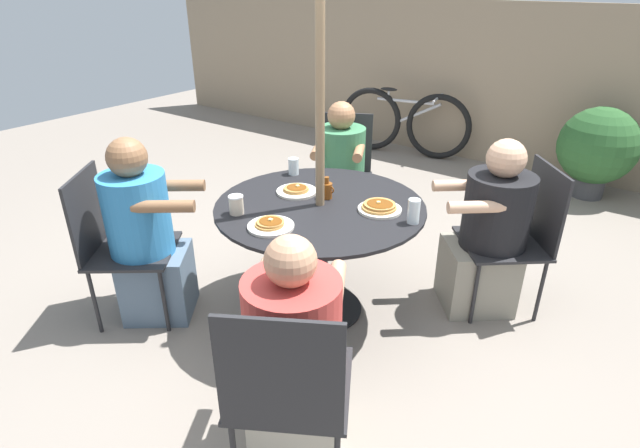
{
  "coord_description": "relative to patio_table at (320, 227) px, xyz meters",
  "views": [
    {
      "loc": [
        1.55,
        -2.14,
        1.93
      ],
      "look_at": [
        0.0,
        0.0,
        0.61
      ],
      "focal_mm": 28.0,
      "sensor_mm": 36.0,
      "label": 1
    }
  ],
  "objects": [
    {
      "name": "ground_plane",
      "position": [
        0.0,
        0.0,
        -0.59
      ],
      "size": [
        12.0,
        12.0,
        0.0
      ],
      "primitive_type": "plane",
      "color": "gray"
    },
    {
      "name": "back_fence",
      "position": [
        0.0,
        3.44,
        0.26
      ],
      "size": [
        10.0,
        0.06,
        1.71
      ],
      "primitive_type": "cube",
      "color": "gray",
      "rests_on": "ground"
    },
    {
      "name": "patio_table",
      "position": [
        0.0,
        0.0,
        0.0
      ],
      "size": [
        1.23,
        1.23,
        0.74
      ],
      "color": "black",
      "rests_on": "ground"
    },
    {
      "name": "umbrella_pole",
      "position": [
        0.0,
        0.0,
        0.44
      ],
      "size": [
        0.05,
        0.05,
        2.07
      ],
      "primitive_type": "cylinder",
      "color": "#846B4C",
      "rests_on": "ground"
    },
    {
      "name": "patio_chair_north",
      "position": [
        -0.97,
        -0.74,
        -0.06
      ],
      "size": [
        0.67,
        0.67,
        0.94
      ],
      "rotation": [
        0.0,
        0.0,
        -0.92
      ],
      "color": "#232326",
      "rests_on": "ground"
    },
    {
      "name": "diner_north",
      "position": [
        -0.82,
        -0.63,
        -0.07
      ],
      "size": [
        0.63,
        0.6,
        1.15
      ],
      "rotation": [
        0.0,
        0.0,
        -0.92
      ],
      "color": "slate",
      "rests_on": "ground"
    },
    {
      "name": "patio_chair_east",
      "position": [
        0.61,
        -1.06,
        -0.06
      ],
      "size": [
        0.65,
        0.65,
        0.94
      ],
      "rotation": [
        0.0,
        0.0,
        0.52
      ],
      "color": "#232326",
      "rests_on": "ground"
    },
    {
      "name": "diner_east",
      "position": [
        0.52,
        -0.9,
        -0.11
      ],
      "size": [
        0.57,
        0.61,
        1.09
      ],
      "rotation": [
        0.0,
        0.0,
        0.52
      ],
      "color": "beige",
      "rests_on": "ground"
    },
    {
      "name": "patio_chair_south",
      "position": [
        0.95,
        0.78,
        -0.06
      ],
      "size": [
        0.67,
        0.67,
        0.94
      ],
      "rotation": [
        0.0,
        0.0,
        -4.03
      ],
      "color": "#232326",
      "rests_on": "ground"
    },
    {
      "name": "diner_south",
      "position": [
        0.8,
        0.65,
        -0.1
      ],
      "size": [
        0.64,
        0.62,
        1.11
      ],
      "rotation": [
        0.0,
        0.0,
        -4.03
      ],
      "color": "gray",
      "rests_on": "ground"
    },
    {
      "name": "patio_chair_west",
      "position": [
        -0.56,
        1.09,
        -0.06
      ],
      "size": [
        0.64,
        0.64,
        0.94
      ],
      "rotation": [
        0.0,
        0.0,
        -2.67
      ],
      "color": "#232326",
      "rests_on": "ground"
    },
    {
      "name": "diner_west",
      "position": [
        -0.47,
        0.92,
        -0.1
      ],
      "size": [
        0.54,
        0.58,
        1.1
      ],
      "rotation": [
        0.0,
        0.0,
        -2.67
      ],
      "color": "#3D3D42",
      "rests_on": "ground"
    },
    {
      "name": "pancake_plate_a",
      "position": [
        -0.04,
        -0.39,
        0.16
      ],
      "size": [
        0.25,
        0.25,
        0.05
      ],
      "color": "silver",
      "rests_on": "patio_table"
    },
    {
      "name": "pancake_plate_b",
      "position": [
        0.32,
        0.13,
        0.17
      ],
      "size": [
        0.25,
        0.25,
        0.05
      ],
      "color": "silver",
      "rests_on": "patio_table"
    },
    {
      "name": "pancake_plate_c",
      "position": [
        -0.22,
        0.06,
        0.16
      ],
      "size": [
        0.25,
        0.25,
        0.05
      ],
      "color": "silver",
      "rests_on": "patio_table"
    },
    {
      "name": "syrup_bottle",
      "position": [
        -0.02,
        0.1,
        0.2
      ],
      "size": [
        0.09,
        0.07,
        0.13
      ],
      "color": "brown",
      "rests_on": "patio_table"
    },
    {
      "name": "coffee_cup",
      "position": [
        -0.3,
        -0.37,
        0.2
      ],
      "size": [
        0.08,
        0.08,
        0.11
      ],
      "color": "beige",
      "rests_on": "patio_table"
    },
    {
      "name": "drinking_glass_a",
      "position": [
        0.54,
        0.1,
        0.21
      ],
      "size": [
        0.07,
        0.07,
        0.13
      ],
      "primitive_type": "cylinder",
      "color": "silver",
      "rests_on": "patio_table"
    },
    {
      "name": "drinking_glass_b",
      "position": [
        -0.43,
        0.3,
        0.2
      ],
      "size": [
        0.07,
        0.07,
        0.11
      ],
      "primitive_type": "cylinder",
      "color": "silver",
      "rests_on": "patio_table"
    },
    {
      "name": "bicycle",
      "position": [
        -1.04,
        3.12,
        -0.21
      ],
      "size": [
        1.56,
        0.47,
        0.77
      ],
      "rotation": [
        0.0,
        0.0,
        0.19
      ],
      "color": "black",
      "rests_on": "ground"
    },
    {
      "name": "potted_shrub",
      "position": [
        1.02,
        3.02,
        -0.1
      ],
      "size": [
        0.72,
        0.72,
        0.86
      ],
      "color": "#3D3D3F",
      "rests_on": "ground"
    }
  ]
}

